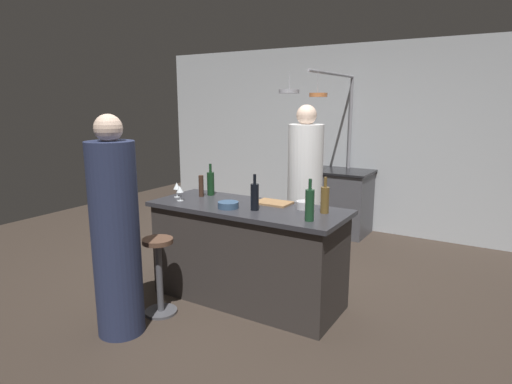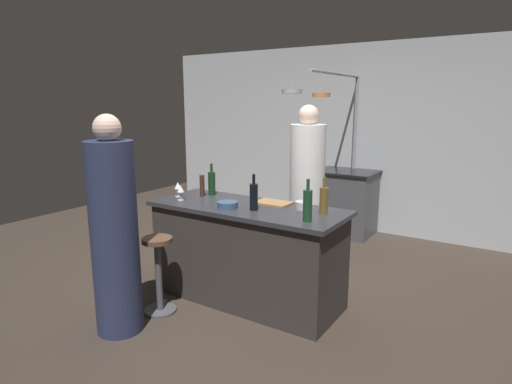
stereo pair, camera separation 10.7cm
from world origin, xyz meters
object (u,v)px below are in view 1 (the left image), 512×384
(chef, at_px, (305,194))
(wine_bottle_amber, at_px, (325,199))
(bar_stool_left, at_px, (159,272))
(mixing_bowl_blue, at_px, (228,205))
(mixing_bowl_steel, at_px, (304,205))
(wine_glass_near_right_guest, at_px, (177,187))
(wine_bottle_green, at_px, (310,204))
(wine_glass_near_left_guest, at_px, (180,190))
(guest_left, at_px, (116,236))
(stove_range, at_px, (341,202))
(wine_bottle_red, at_px, (211,183))
(wine_bottle_dark, at_px, (255,196))
(cutting_board, at_px, (273,203))
(pepper_mill, at_px, (201,186))

(chef, distance_m, wine_bottle_amber, 1.11)
(bar_stool_left, height_order, mixing_bowl_blue, mixing_bowl_blue)
(wine_bottle_amber, relative_size, mixing_bowl_steel, 2.12)
(wine_glass_near_right_guest, bearing_deg, wine_bottle_green, -4.56)
(wine_glass_near_left_guest, bearing_deg, wine_bottle_green, -0.57)
(bar_stool_left, relative_size, wine_bottle_amber, 2.23)
(wine_bottle_amber, xyz_separation_m, mixing_bowl_steel, (-0.21, 0.04, -0.08))
(guest_left, height_order, wine_bottle_amber, guest_left)
(chef, distance_m, mixing_bowl_blue, 1.21)
(mixing_bowl_steel, bearing_deg, guest_left, -131.64)
(stove_range, distance_m, wine_bottle_red, 2.39)
(wine_bottle_red, height_order, wine_bottle_dark, wine_bottle_red)
(stove_range, xyz_separation_m, wine_glass_near_left_guest, (-0.65, -2.60, 0.56))
(wine_glass_near_right_guest, bearing_deg, chef, 51.32)
(guest_left, height_order, wine_glass_near_right_guest, guest_left)
(cutting_board, bearing_deg, wine_bottle_red, 179.80)
(chef, relative_size, wine_glass_near_right_guest, 12.24)
(stove_range, height_order, wine_bottle_amber, wine_bottle_amber)
(pepper_mill, bearing_deg, chef, 53.73)
(wine_bottle_red, bearing_deg, chef, 52.46)
(wine_bottle_red, bearing_deg, mixing_bowl_steel, -1.72)
(stove_range, bearing_deg, pepper_mill, -104.25)
(mixing_bowl_steel, bearing_deg, wine_bottle_green, -59.34)
(bar_stool_left, bearing_deg, guest_left, -97.94)
(bar_stool_left, height_order, wine_glass_near_right_guest, wine_glass_near_right_guest)
(guest_left, xyz_separation_m, wine_glass_near_right_guest, (-0.22, 0.96, 0.20))
(wine_bottle_red, bearing_deg, bar_stool_left, -86.81)
(chef, xyz_separation_m, cutting_board, (0.07, -0.84, 0.08))
(stove_range, distance_m, chef, 1.47)
(wine_bottle_green, bearing_deg, chef, 116.15)
(wine_glass_near_right_guest, bearing_deg, cutting_board, 14.65)
(guest_left, xyz_separation_m, pepper_mill, (-0.03, 1.11, 0.20))
(chef, relative_size, cutting_board, 5.58)
(mixing_bowl_steel, distance_m, mixing_bowl_blue, 0.66)
(wine_bottle_amber, height_order, wine_glass_near_left_guest, wine_bottle_amber)
(wine_bottle_green, relative_size, wine_bottle_dark, 1.07)
(pepper_mill, xyz_separation_m, wine_bottle_dark, (0.73, -0.19, 0.02))
(wine_glass_near_left_guest, bearing_deg, wine_bottle_dark, 4.32)
(wine_bottle_red, relative_size, wine_glass_near_right_guest, 2.16)
(mixing_bowl_blue, bearing_deg, wine_bottle_amber, 19.41)
(wine_bottle_dark, distance_m, mixing_bowl_blue, 0.26)
(chef, relative_size, bar_stool_left, 2.63)
(pepper_mill, relative_size, wine_bottle_green, 0.63)
(wine_bottle_dark, xyz_separation_m, mixing_bowl_steel, (0.35, 0.26, -0.09))
(cutting_board, relative_size, wine_bottle_dark, 1.02)
(stove_range, distance_m, cutting_board, 2.31)
(wine_bottle_red, bearing_deg, mixing_bowl_blue, -37.81)
(mixing_bowl_steel, bearing_deg, wine_bottle_red, 178.28)
(bar_stool_left, bearing_deg, pepper_mill, 97.02)
(guest_left, xyz_separation_m, wine_bottle_red, (0.01, 1.21, 0.22))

